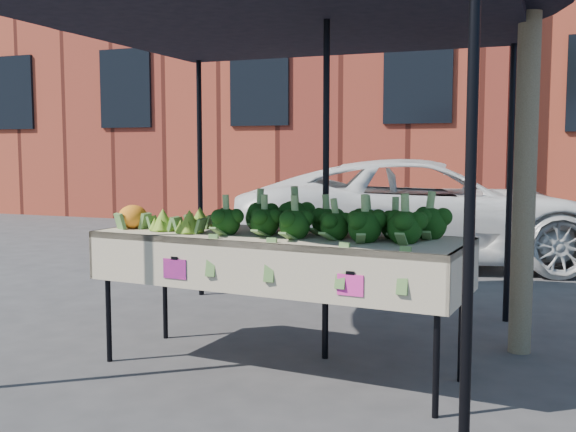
# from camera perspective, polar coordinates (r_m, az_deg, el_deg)

# --- Properties ---
(ground) EXTENTS (90.00, 90.00, 0.00)m
(ground) POSITION_cam_1_polar(r_m,az_deg,el_deg) (4.55, -2.31, -12.87)
(ground) COLOR #313134
(table) EXTENTS (2.46, 0.99, 0.90)m
(table) POSITION_cam_1_polar(r_m,az_deg,el_deg) (4.43, -0.95, -7.33)
(table) COLOR #C1B79C
(table) RESTS_ON ground
(canopy) EXTENTS (3.16, 3.16, 2.74)m
(canopy) POSITION_cam_1_polar(r_m,az_deg,el_deg) (4.79, -0.48, 4.74)
(canopy) COLOR black
(canopy) RESTS_ON ground
(broccoli_heap) EXTENTS (1.47, 0.57, 0.26)m
(broccoli_heap) POSITION_cam_1_polar(r_m,az_deg,el_deg) (4.25, 3.23, 0.07)
(broccoli_heap) COLOR black
(broccoli_heap) RESTS_ON table
(romanesco_cluster) EXTENTS (0.43, 0.47, 0.20)m
(romanesco_cluster) POSITION_cam_1_polar(r_m,az_deg,el_deg) (4.62, -8.69, 0.07)
(romanesco_cluster) COLOR #8EA42F
(romanesco_cluster) RESTS_ON table
(cauliflower_pair) EXTENTS (0.20, 0.20, 0.18)m
(cauliflower_pair) POSITION_cam_1_polar(r_m,az_deg,el_deg) (4.79, -12.89, 0.07)
(cauliflower_pair) COLOR orange
(cauliflower_pair) RESTS_ON table
(vehicle) EXTENTS (1.85, 2.46, 4.76)m
(vehicle) POSITION_cam_1_polar(r_m,az_deg,el_deg) (8.83, 11.75, 11.57)
(vehicle) COLOR white
(vehicle) RESTS_ON ground
(street_tree) EXTENTS (2.29, 2.29, 4.51)m
(street_tree) POSITION_cam_1_polar(r_m,az_deg,el_deg) (5.08, 19.64, 14.48)
(street_tree) COLOR #1E4C14
(street_tree) RESTS_ON ground
(building_left) EXTENTS (12.00, 8.00, 9.00)m
(building_left) POSITION_cam_1_polar(r_m,az_deg,el_deg) (17.59, -1.62, 15.57)
(building_left) COLOR maroon
(building_left) RESTS_ON ground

